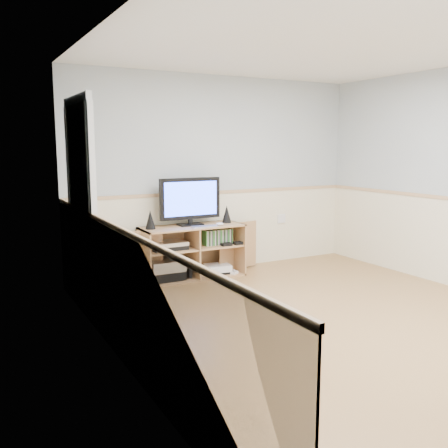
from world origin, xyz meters
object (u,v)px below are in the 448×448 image
(monitor, at_px, (190,200))
(game_consoles, at_px, (216,269))
(keyboard, at_px, (205,226))
(media_cabinet, at_px, (190,250))

(monitor, relative_size, game_consoles, 1.72)
(game_consoles, bearing_deg, keyboard, -150.63)
(media_cabinet, relative_size, game_consoles, 4.33)
(media_cabinet, height_order, game_consoles, media_cabinet)
(media_cabinet, bearing_deg, game_consoles, -11.87)
(keyboard, bearing_deg, game_consoles, 37.80)
(keyboard, bearing_deg, monitor, 126.64)
(monitor, relative_size, keyboard, 2.54)
(monitor, distance_m, keyboard, 0.38)
(media_cabinet, height_order, keyboard, keyboard)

